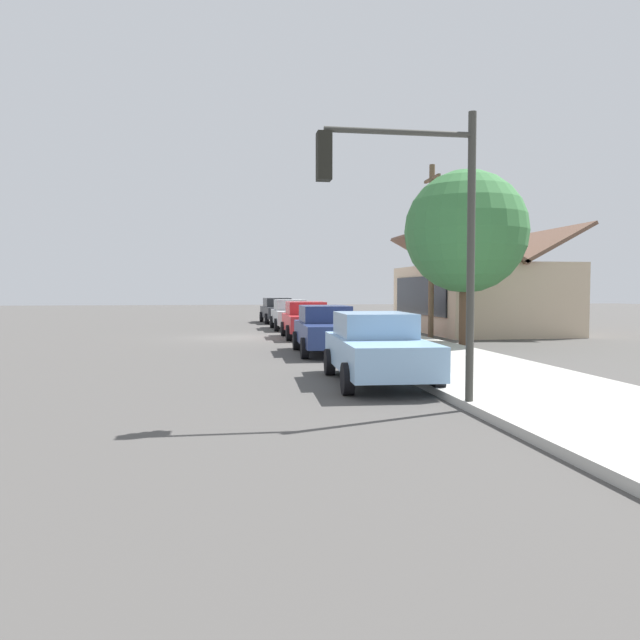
# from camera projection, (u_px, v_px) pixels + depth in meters

# --- Properties ---
(ground_plane) EXTENTS (120.00, 120.00, 0.00)m
(ground_plane) POSITION_uv_depth(u_px,v_px,m) (240.00, 337.00, 27.37)
(ground_plane) COLOR #4C4947
(sidewalk_curb) EXTENTS (60.00, 4.20, 0.16)m
(sidewalk_curb) POSITION_uv_depth(u_px,v_px,m) (363.00, 334.00, 28.23)
(sidewalk_curb) COLOR #B2AFA8
(sidewalk_curb) RESTS_ON ground
(car_charcoal) EXTENTS (4.78, 2.19, 1.59)m
(car_charcoal) POSITION_uv_depth(u_px,v_px,m) (278.00, 310.00, 39.63)
(car_charcoal) COLOR #2D3035
(car_charcoal) RESTS_ON ground
(car_silver) EXTENTS (4.72, 2.01, 1.59)m
(car_silver) POSITION_uv_depth(u_px,v_px,m) (291.00, 314.00, 33.05)
(car_silver) COLOR silver
(car_silver) RESTS_ON ground
(car_cherry) EXTENTS (4.34, 2.09, 1.59)m
(car_cherry) POSITION_uv_depth(u_px,v_px,m) (306.00, 319.00, 27.07)
(car_cherry) COLOR red
(car_cherry) RESTS_ON ground
(car_navy) EXTENTS (4.60, 2.07, 1.59)m
(car_navy) POSITION_uv_depth(u_px,v_px,m) (326.00, 329.00, 20.47)
(car_navy) COLOR navy
(car_navy) RESTS_ON ground
(car_skyblue) EXTENTS (4.79, 2.22, 1.59)m
(car_skyblue) POSITION_uv_depth(u_px,v_px,m) (377.00, 347.00, 14.03)
(car_skyblue) COLOR #8CB7E0
(car_skyblue) RESTS_ON ground
(storefront_building) EXTENTS (10.18, 6.43, 5.09)m
(storefront_building) POSITION_uv_depth(u_px,v_px,m) (478.00, 296.00, 30.99)
(storefront_building) COLOR #CCB293
(storefront_building) RESTS_ON ground
(shade_tree) EXTENTS (4.54, 4.54, 6.56)m
(shade_tree) POSITION_uv_depth(u_px,v_px,m) (466.00, 232.00, 22.79)
(shade_tree) COLOR brown
(shade_tree) RESTS_ON ground
(traffic_light_main) EXTENTS (0.37, 2.79, 5.20)m
(traffic_light_main) POSITION_uv_depth(u_px,v_px,m) (412.00, 210.00, 10.54)
(traffic_light_main) COLOR #383833
(traffic_light_main) RESTS_ON ground
(utility_pole_wooden) EXTENTS (1.80, 0.24, 7.50)m
(utility_pole_wooden) POSITION_uv_depth(u_px,v_px,m) (431.00, 248.00, 26.56)
(utility_pole_wooden) COLOR brown
(utility_pole_wooden) RESTS_ON ground
(fire_hydrant_red) EXTENTS (0.22, 0.22, 0.71)m
(fire_hydrant_red) POSITION_uv_depth(u_px,v_px,m) (308.00, 317.00, 36.46)
(fire_hydrant_red) COLOR red
(fire_hydrant_red) RESTS_ON sidewalk_curb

